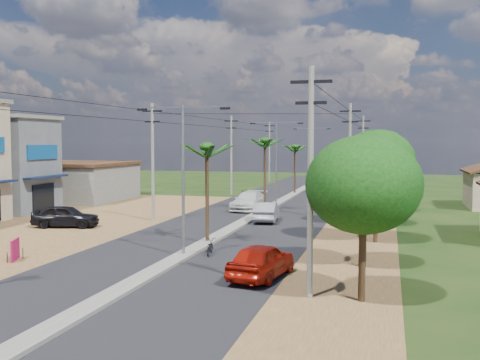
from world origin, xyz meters
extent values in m
plane|color=black|center=(0.00, 0.00, 0.00)|extent=(160.00, 160.00, 0.00)
cube|color=black|center=(0.00, 15.00, 0.02)|extent=(12.00, 110.00, 0.04)
cube|color=#605E56|center=(0.00, 18.00, 0.09)|extent=(1.00, 90.00, 0.18)
cube|color=brown|center=(-15.00, 8.00, 0.02)|extent=(18.00, 46.00, 0.04)
cube|color=brown|center=(8.50, 15.00, 0.01)|extent=(5.00, 90.00, 0.03)
cube|color=#4D5055|center=(-22.00, 14.00, 4.00)|extent=(8.00, 6.00, 8.00)
cube|color=#605E56|center=(-22.00, 14.00, 8.15)|extent=(8.40, 6.40, 0.30)
cube|color=#0D1836|center=(-17.60, 14.00, 3.10)|extent=(0.80, 5.40, 0.15)
cube|color=black|center=(-17.95, 14.00, 1.30)|extent=(0.10, 3.00, 2.40)
cube|color=navy|center=(-17.92, 14.00, 5.20)|extent=(0.12, 4.20, 1.20)
cube|color=#605E56|center=(-21.00, 24.00, 1.80)|extent=(10.00, 10.00, 3.60)
cube|color=black|center=(-21.00, 24.00, 3.80)|extent=(10.40, 10.40, 0.30)
cylinder|color=black|center=(9.50, -6.00, 2.10)|extent=(0.28, 0.28, 4.20)
ellipsoid|color=black|center=(9.50, -6.00, 4.50)|extent=(4.40, 4.40, 3.74)
cylinder|color=black|center=(9.30, 0.00, 1.92)|extent=(0.28, 0.28, 3.85)
ellipsoid|color=black|center=(9.30, 0.00, 4.12)|extent=(4.00, 4.00, 3.40)
cylinder|color=black|center=(9.70, 7.00, 2.27)|extent=(0.28, 0.28, 4.55)
ellipsoid|color=black|center=(9.70, 7.00, 4.88)|extent=(4.60, 4.60, 3.91)
cylinder|color=black|center=(9.40, 14.00, 2.03)|extent=(0.28, 0.28, 4.06)
ellipsoid|color=black|center=(9.40, 14.00, 4.35)|extent=(4.20, 4.20, 3.57)
cylinder|color=black|center=(9.60, 22.00, 2.38)|extent=(0.28, 0.28, 4.76)
ellipsoid|color=black|center=(9.60, 22.00, 5.10)|extent=(4.80, 4.80, 4.08)
cylinder|color=black|center=(9.20, 30.00, 1.82)|extent=(0.28, 0.28, 3.64)
ellipsoid|color=black|center=(9.20, 30.00, 3.90)|extent=(3.80, 3.80, 3.23)
cylinder|color=black|center=(9.80, 38.00, 2.45)|extent=(0.28, 0.28, 4.90)
ellipsoid|color=black|center=(9.80, 38.00, 5.25)|extent=(5.00, 5.00, 4.25)
cylinder|color=black|center=(9.50, 46.00, 2.17)|extent=(0.28, 0.28, 4.34)
ellipsoid|color=black|center=(9.50, 46.00, 4.65)|extent=(4.40, 4.40, 3.74)
cylinder|color=black|center=(0.00, 4.00, 2.90)|extent=(0.22, 0.22, 5.80)
cylinder|color=black|center=(0.00, 20.00, 3.10)|extent=(0.22, 0.22, 6.20)
cylinder|color=black|center=(0.00, 36.00, 2.75)|extent=(0.22, 0.22, 5.50)
cylinder|color=gray|center=(0.00, 0.00, 4.00)|extent=(0.16, 0.16, 8.00)
cube|color=gray|center=(1.20, 0.00, 7.90)|extent=(2.40, 0.08, 0.08)
cube|color=gray|center=(-1.20, 0.00, 7.90)|extent=(2.40, 0.08, 0.08)
cube|color=black|center=(2.30, 0.00, 7.80)|extent=(0.50, 0.18, 0.12)
cube|color=black|center=(-2.30, 0.00, 7.80)|extent=(0.50, 0.18, 0.12)
cylinder|color=gray|center=(0.00, 25.00, 4.00)|extent=(0.16, 0.16, 8.00)
cube|color=gray|center=(1.20, 25.00, 7.90)|extent=(2.40, 0.08, 0.08)
cube|color=gray|center=(-1.20, 25.00, 7.90)|extent=(2.40, 0.08, 0.08)
cube|color=black|center=(2.30, 25.00, 7.80)|extent=(0.50, 0.18, 0.12)
cube|color=black|center=(-2.30, 25.00, 7.80)|extent=(0.50, 0.18, 0.12)
cylinder|color=gray|center=(0.00, 50.00, 4.00)|extent=(0.16, 0.16, 8.00)
cube|color=gray|center=(1.20, 50.00, 7.90)|extent=(2.40, 0.08, 0.08)
cube|color=gray|center=(-1.20, 50.00, 7.90)|extent=(2.40, 0.08, 0.08)
cube|color=black|center=(2.30, 50.00, 7.80)|extent=(0.50, 0.18, 0.12)
cube|color=black|center=(-2.30, 50.00, 7.80)|extent=(0.50, 0.18, 0.12)
cylinder|color=#605E56|center=(-7.00, 12.00, 4.50)|extent=(0.24, 0.24, 9.00)
cube|color=black|center=(-7.00, 12.00, 8.40)|extent=(1.60, 0.12, 0.12)
cube|color=black|center=(-7.00, 12.00, 7.60)|extent=(1.20, 0.12, 0.12)
cylinder|color=#605E56|center=(-7.00, 34.00, 4.50)|extent=(0.24, 0.24, 9.00)
cube|color=black|center=(-7.00, 34.00, 8.40)|extent=(1.60, 0.12, 0.12)
cube|color=black|center=(-7.00, 34.00, 7.60)|extent=(1.20, 0.12, 0.12)
cylinder|color=#605E56|center=(-7.00, 55.00, 4.50)|extent=(0.24, 0.24, 9.00)
cube|color=black|center=(-7.00, 55.00, 8.40)|extent=(1.60, 0.12, 0.12)
cube|color=black|center=(-7.00, 55.00, 7.60)|extent=(1.20, 0.12, 0.12)
cylinder|color=#605E56|center=(7.50, -6.00, 4.50)|extent=(0.24, 0.24, 9.00)
cube|color=black|center=(7.50, -6.00, 8.40)|extent=(1.60, 0.12, 0.12)
cube|color=black|center=(7.50, -6.00, 7.60)|extent=(1.20, 0.12, 0.12)
cylinder|color=#605E56|center=(7.50, 16.00, 4.50)|extent=(0.24, 0.24, 9.00)
cube|color=black|center=(7.50, 16.00, 8.40)|extent=(1.60, 0.12, 0.12)
cube|color=black|center=(7.50, 16.00, 7.60)|extent=(1.20, 0.12, 0.12)
cylinder|color=#605E56|center=(7.50, 38.00, 4.50)|extent=(0.24, 0.24, 9.00)
cube|color=black|center=(7.50, 38.00, 8.40)|extent=(1.60, 0.12, 0.12)
cube|color=black|center=(7.50, 38.00, 7.60)|extent=(1.20, 0.12, 0.12)
imported|color=#A01408|center=(5.00, -3.44, 0.79)|extent=(2.57, 4.87, 1.58)
imported|color=gray|center=(1.50, 13.81, 0.74)|extent=(2.00, 4.62, 1.48)
imported|color=#B5B6B1|center=(-1.50, 20.28, 0.80)|extent=(2.59, 5.65, 1.60)
imported|color=black|center=(-11.67, 7.37, 0.79)|extent=(4.94, 2.84, 1.58)
imported|color=black|center=(1.20, 0.75, 0.43)|extent=(0.83, 1.71, 0.86)
imported|color=black|center=(-1.26, 21.21, 0.47)|extent=(0.71, 1.80, 0.93)
imported|color=black|center=(-3.79, 27.13, 0.56)|extent=(1.16, 1.92, 1.11)
cube|color=maroon|center=(-8.00, -3.12, 0.57)|extent=(0.58, 1.30, 1.13)
cylinder|color=black|center=(-8.00, -3.74, 0.28)|extent=(0.04, 0.04, 0.57)
cylinder|color=black|center=(-8.00, -2.49, 0.28)|extent=(0.04, 0.04, 0.57)
camera|label=1|loc=(10.43, -27.55, 6.15)|focal=42.00mm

